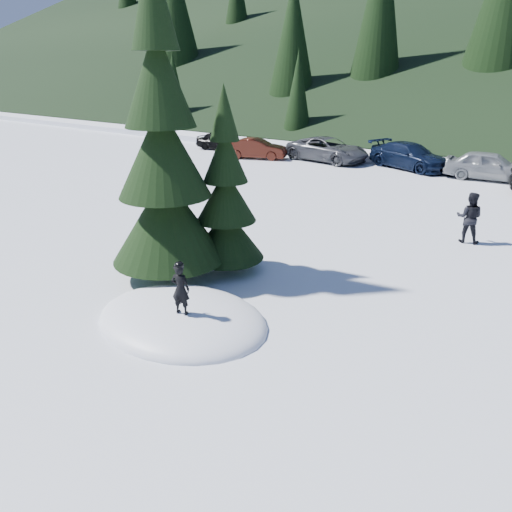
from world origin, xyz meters
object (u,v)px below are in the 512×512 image
Objects in this scene: adult_0 at (469,218)px; car_4 at (489,166)px; car_3 at (410,156)px; spruce_tall at (164,163)px; child_skier at (181,289)px; car_1 at (257,149)px; car_0 at (221,141)px; car_2 at (327,149)px; spruce_short at (226,202)px.

adult_0 reaches higher than car_4.
spruce_tall is at bearing -159.27° from car_3.
child_skier is 22.22m from car_3.
adult_0 is at bearing -131.18° from car_3.
car_1 is at bearing 93.02° from car_4.
car_0 is 8.38m from car_2.
spruce_short reaches higher than car_2.
child_skier is at bearing -152.57° from car_2.
spruce_tall is 1.60× the size of spruce_short.
car_4 is (18.02, 0.77, 0.12)m from car_0.
car_3 is (-1.23, 18.51, -1.35)m from spruce_short.
child_skier reaches higher than car_0.
car_3 is at bearing -70.20° from adult_0.
car_1 is at bearing -113.18° from car_0.
spruce_tall reaches higher than car_2.
car_4 is at bearing -81.64° from car_2.
spruce_tall reaches higher than car_0.
car_0 is at bearing -69.46° from child_skier.
spruce_tall is 10.59m from adult_0.
spruce_short is 1.20× the size of car_4.
adult_0 reaches higher than car_3.
spruce_tall reaches higher than car_3.
car_2 reaches higher than car_0.
car_3 is at bearing 77.88° from car_4.
car_1 is (-15.67, 9.00, -0.24)m from adult_0.
car_1 is (-12.08, 19.41, -0.43)m from child_skier.
car_2 is (-5.33, 19.19, -2.57)m from spruce_tall.
car_3 is at bearing 93.81° from spruce_short.
spruce_short is (1.00, 1.40, -1.22)m from spruce_tall.
spruce_short is 22.69m from car_0.
spruce_tall is 7.19× the size of child_skier.
adult_0 is at bearing 53.39° from spruce_tall.
child_skier is 0.22× the size of car_2.
car_3 is (-6.38, 11.63, -0.14)m from adult_0.
spruce_tall is 2.11m from spruce_short.
spruce_short reaches higher than car_1.
car_2 is (4.19, 1.92, 0.10)m from car_1.
adult_0 reaches higher than child_skier.
car_2 is at bearing -52.50° from adult_0.
car_1 is 4.61m from car_2.
adult_0 is (3.60, 10.41, -0.19)m from child_skier.
car_2 reaches higher than car_1.
car_4 is (1.77, 21.53, -0.31)m from child_skier.
spruce_short reaches higher than adult_0.
spruce_tall is 1.66× the size of car_3.
car_0 is 18.03m from car_4.
car_2 is at bearing -87.81° from car_1.
car_1 is at bearing 125.89° from car_3.
spruce_tall is 4.84× the size of adult_0.
spruce_short is 18.93m from car_2.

